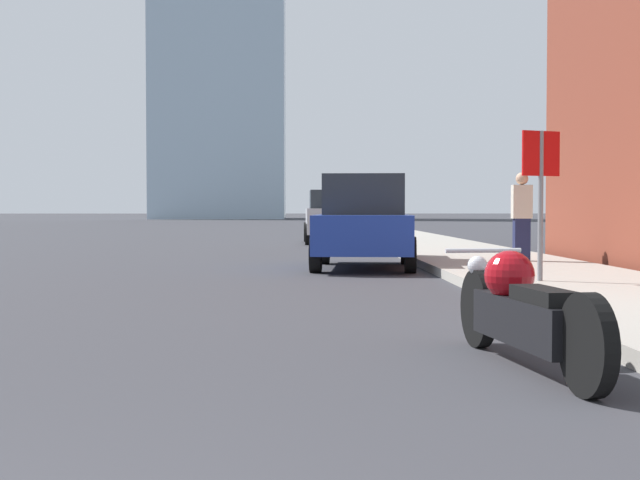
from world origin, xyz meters
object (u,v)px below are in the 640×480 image
at_px(stop_sign, 541,179).
at_px(pedestrian, 522,216).
at_px(motorcycle, 522,311).
at_px(parked_car_silver, 332,217).
at_px(parked_car_blue, 364,223).

relative_size(stop_sign, pedestrian, 1.23).
height_order(motorcycle, stop_sign, stop_sign).
relative_size(parked_car_silver, pedestrian, 2.67).
height_order(motorcycle, parked_car_blue, parked_car_blue).
height_order(parked_car_silver, pedestrian, pedestrian).
distance_m(motorcycle, stop_sign, 5.98).
xyz_separation_m(parked_car_silver, pedestrian, (3.03, -12.31, 0.13)).
distance_m(stop_sign, pedestrian, 4.66).
distance_m(parked_car_silver, stop_sign, 16.99).
relative_size(motorcycle, parked_car_silver, 0.59).
relative_size(parked_car_blue, pedestrian, 2.52).
xyz_separation_m(motorcycle, parked_car_silver, (-0.44, 22.48, 0.46)).
distance_m(motorcycle, parked_car_blue, 10.47).
height_order(parked_car_blue, parked_car_silver, parked_car_blue).
distance_m(parked_car_blue, pedestrian, 2.92).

